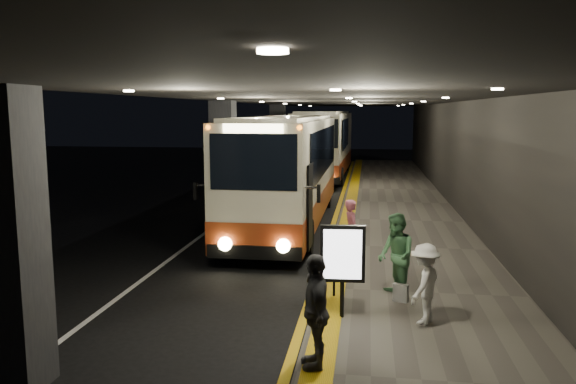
# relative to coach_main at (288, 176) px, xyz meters

# --- Properties ---
(ground) EXTENTS (90.00, 90.00, 0.00)m
(ground) POSITION_rel_coach_main_xyz_m (-0.77, -4.12, -1.80)
(ground) COLOR black
(lane_line_white) EXTENTS (0.12, 50.00, 0.01)m
(lane_line_white) POSITION_rel_coach_main_xyz_m (-2.57, 0.88, -1.79)
(lane_line_white) COLOR silver
(lane_line_white) RESTS_ON ground
(kerb_stripe_yellow) EXTENTS (0.18, 50.00, 0.01)m
(kerb_stripe_yellow) POSITION_rel_coach_main_xyz_m (1.58, 0.88, -1.79)
(kerb_stripe_yellow) COLOR gold
(kerb_stripe_yellow) RESTS_ON ground
(sidewalk) EXTENTS (4.50, 50.00, 0.15)m
(sidewalk) POSITION_rel_coach_main_xyz_m (3.98, 0.88, -1.72)
(sidewalk) COLOR #514C44
(sidewalk) RESTS_ON ground
(tactile_strip) EXTENTS (0.50, 50.00, 0.01)m
(tactile_strip) POSITION_rel_coach_main_xyz_m (2.08, 0.88, -1.64)
(tactile_strip) COLOR gold
(tactile_strip) RESTS_ON sidewalk
(terminal_wall) EXTENTS (0.10, 50.00, 6.00)m
(terminal_wall) POSITION_rel_coach_main_xyz_m (6.23, 0.88, 1.20)
(terminal_wall) COLOR black
(terminal_wall) RESTS_ON ground
(support_columns) EXTENTS (0.80, 24.80, 4.40)m
(support_columns) POSITION_rel_coach_main_xyz_m (-2.27, -0.12, 0.40)
(support_columns) COLOR black
(support_columns) RESTS_ON ground
(canopy) EXTENTS (9.00, 50.00, 0.40)m
(canopy) POSITION_rel_coach_main_xyz_m (1.73, 0.88, 2.80)
(canopy) COLOR black
(canopy) RESTS_ON support_columns
(coach_main) EXTENTS (2.52, 12.05, 3.74)m
(coach_main) POSITION_rel_coach_main_xyz_m (0.00, 0.00, 0.00)
(coach_main) COLOR beige
(coach_main) RESTS_ON ground
(coach_second) EXTENTS (2.80, 12.42, 3.89)m
(coach_second) POSITION_rel_coach_main_xyz_m (0.16, 14.70, 0.07)
(coach_second) COLOR beige
(coach_second) RESTS_ON ground
(passenger_boarding) EXTENTS (0.54, 0.68, 1.64)m
(passenger_boarding) POSITION_rel_coach_main_xyz_m (2.38, -5.00, -0.83)
(passenger_boarding) COLOR #C35B73
(passenger_boarding) RESTS_ON sidewalk
(passenger_waiting_green) EXTENTS (0.81, 1.00, 1.79)m
(passenger_waiting_green) POSITION_rel_coach_main_xyz_m (3.39, -7.68, -0.75)
(passenger_waiting_green) COLOR #437A4C
(passenger_waiting_green) RESTS_ON sidewalk
(passenger_waiting_white) EXTENTS (0.83, 1.07, 1.50)m
(passenger_waiting_white) POSITION_rel_coach_main_xyz_m (3.85, -9.07, -0.90)
(passenger_waiting_white) COLOR beige
(passenger_waiting_white) RESTS_ON sidewalk
(passenger_waiting_grey) EXTENTS (0.74, 1.13, 1.78)m
(passenger_waiting_grey) POSITION_rel_coach_main_xyz_m (2.03, -11.15, -0.76)
(passenger_waiting_grey) COLOR #434348
(passenger_waiting_grey) RESTS_ON sidewalk
(bag_polka) EXTENTS (0.33, 0.23, 0.37)m
(bag_polka) POSITION_rel_coach_main_xyz_m (3.49, -7.96, -1.46)
(bag_polka) COLOR black
(bag_polka) RESTS_ON sidewalk
(info_sign) EXTENTS (0.85, 0.17, 1.78)m
(info_sign) POSITION_rel_coach_main_xyz_m (2.33, -9.00, -0.44)
(info_sign) COLOR black
(info_sign) RESTS_ON sidewalk
(stanchion_post) EXTENTS (0.05, 0.05, 1.17)m
(stanchion_post) POSITION_rel_coach_main_xyz_m (2.11, -7.82, -1.06)
(stanchion_post) COLOR black
(stanchion_post) RESTS_ON sidewalk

